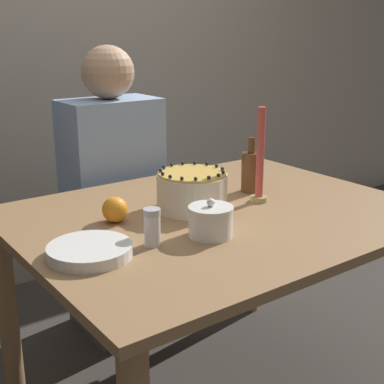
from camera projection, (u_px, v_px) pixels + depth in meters
wall_behind at (42, 32)px, 2.66m from camera, size 8.00×0.05×2.60m
dining_table at (217, 244)px, 1.78m from camera, size 1.28×1.00×0.75m
cake at (192, 191)px, 1.75m from camera, size 0.23×0.23×0.14m
sugar_bowl at (211, 221)px, 1.52m from camera, size 0.13×0.13×0.11m
sugar_shaker at (152, 227)px, 1.46m from camera, size 0.05×0.05×0.11m
plate_stack at (90, 251)px, 1.39m from camera, size 0.22×0.22×0.03m
candle at (259, 163)px, 1.81m from camera, size 0.06×0.06×0.33m
bottle at (251, 171)px, 1.94m from camera, size 0.07×0.07×0.20m
orange_fruit_0 at (115, 210)px, 1.64m from camera, size 0.08×0.08×0.08m
orange_fruit_1 at (196, 180)px, 1.99m from camera, size 0.07×0.07×0.07m
person_man_blue_shirt at (114, 212)px, 2.33m from camera, size 0.40×0.34×1.26m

